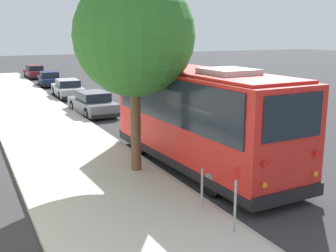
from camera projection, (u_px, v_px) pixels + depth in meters
ground_plane at (220, 179)px, 13.70m from camera, size 160.00×160.00×0.00m
sidewalk_slab at (109, 197)px, 12.06m from camera, size 80.00×4.42×0.15m
curb_strip at (179, 184)px, 13.04m from camera, size 80.00×0.14×0.15m
shuttle_bus at (200, 114)px, 14.49m from camera, size 8.89×3.06×3.60m
parked_sedan_gray at (93, 104)px, 24.45m from camera, size 4.66×1.93×1.33m
parked_sedan_silver at (68, 89)px, 31.02m from camera, size 4.73×1.95×1.30m
parked_sedan_navy at (50, 79)px, 37.50m from camera, size 4.26×2.06×1.26m
parked_sedan_maroon at (35, 72)px, 43.81m from camera, size 4.52×1.78×1.31m
street_tree at (133, 27)px, 13.31m from camera, size 3.87×3.87×6.95m
sign_post_near at (235, 199)px, 9.61m from camera, size 0.06×0.22×1.56m
sign_post_far at (202, 189)px, 10.96m from camera, size 0.06×0.06×1.11m
lane_stripe_mid at (279, 158)px, 15.99m from camera, size 2.40×0.14×0.01m
lane_stripe_ahead at (200, 127)px, 21.25m from camera, size 2.40×0.14×0.01m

